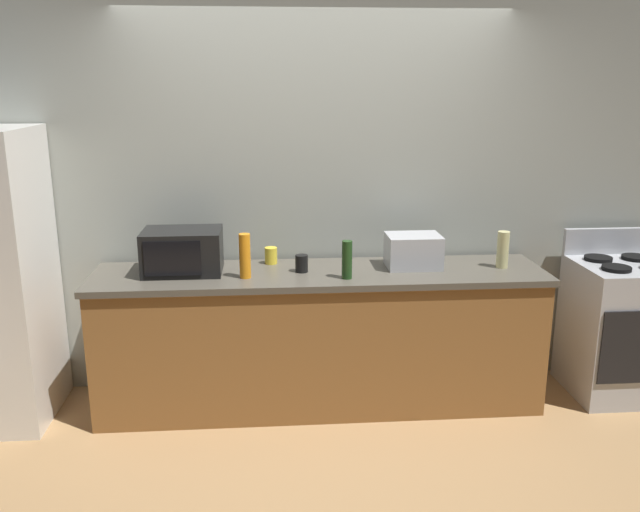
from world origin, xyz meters
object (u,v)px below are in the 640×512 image
object	(u,v)px
bottle_dish_soap	(245,256)
toaster_oven	(413,251)
microwave	(183,251)
mug_yellow	(271,256)
bottle_vinegar	(503,250)
bottle_wine	(347,260)
stove_range	(618,328)
mug_black	(302,263)

from	to	relation	value
bottle_dish_soap	toaster_oven	bearing A→B (deg)	8.59
microwave	mug_yellow	world-z (taller)	microwave
bottle_vinegar	mug_yellow	size ratio (longest dim) A/B	2.18
bottle_wine	stove_range	bearing A→B (deg)	5.03
stove_range	bottle_dish_soap	xyz separation A→B (m)	(-2.46, -0.10, 0.58)
bottle_dish_soap	bottle_vinegar	xyz separation A→B (m)	(1.63, 0.10, -0.02)
bottle_dish_soap	bottle_vinegar	bearing A→B (deg)	3.56
toaster_oven	bottle_dish_soap	world-z (taller)	bottle_dish_soap
bottle_dish_soap	bottle_wine	xyz separation A→B (m)	(0.61, -0.06, -0.02)
bottle_vinegar	mug_black	bearing A→B (deg)	-179.98
bottle_dish_soap	microwave	bearing A→B (deg)	159.09
mug_yellow	mug_black	size ratio (longest dim) A/B	1.00
microwave	bottle_dish_soap	world-z (taller)	bottle_dish_soap
stove_range	microwave	world-z (taller)	microwave
bottle_wine	bottle_vinegar	world-z (taller)	bottle_vinegar
mug_yellow	microwave	bearing A→B (deg)	-163.44
microwave	stove_range	bearing A→B (deg)	-0.97
stove_range	mug_yellow	size ratio (longest dim) A/B	10.00
toaster_oven	mug_black	bearing A→B (deg)	-175.22
toaster_oven	bottle_vinegar	size ratio (longest dim) A/B	1.45
toaster_oven	bottle_dish_soap	distance (m)	1.08
microwave	mug_black	xyz separation A→B (m)	(0.74, -0.05, -0.08)
microwave	mug_black	distance (m)	0.74
bottle_wine	microwave	bearing A→B (deg)	168.10
bottle_dish_soap	bottle_vinegar	size ratio (longest dim) A/B	1.16
stove_range	toaster_oven	distance (m)	1.50
microwave	toaster_oven	distance (m)	1.45
mug_yellow	mug_black	distance (m)	0.28
bottle_wine	mug_black	distance (m)	0.32
microwave	bottle_dish_soap	bearing A→B (deg)	-20.91
stove_range	mug_black	xyz separation A→B (m)	(-2.12, 0.00, 0.49)
mug_black	bottle_dish_soap	bearing A→B (deg)	-163.80
microwave	mug_black	bearing A→B (deg)	-3.72
bottle_dish_soap	mug_black	world-z (taller)	bottle_dish_soap
bottle_dish_soap	mug_yellow	xyz separation A→B (m)	(0.16, 0.31, -0.08)
mug_yellow	mug_black	xyz separation A→B (m)	(0.19, -0.21, 0.00)
mug_black	bottle_wine	bearing A→B (deg)	-31.60
stove_range	toaster_oven	world-z (taller)	toaster_oven
toaster_oven	bottle_vinegar	bearing A→B (deg)	-6.01
bottle_dish_soap	mug_yellow	world-z (taller)	bottle_dish_soap
bottle_dish_soap	bottle_wine	size ratio (longest dim) A/B	1.17
bottle_dish_soap	bottle_wine	world-z (taller)	bottle_dish_soap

